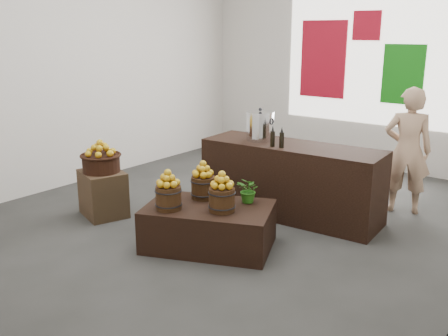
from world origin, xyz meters
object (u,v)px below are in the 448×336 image
Objects in this scene: crate at (103,193)px; counter at (291,180)px; wicker_basket at (101,163)px; shopper at (407,151)px; display_table at (209,226)px; stock_pot_left at (260,127)px.

crate is 2.52m from counter.
shopper is at bearing 40.06° from wicker_basket.
counter is 1.62m from shopper.
wicker_basket is at bearing 159.59° from display_table.
crate is 4.13m from shopper.
wicker_basket reaches higher than crate.
stock_pot_left is at bearing 77.70° from display_table.
wicker_basket is 0.20× the size of counter.
stock_pot_left is (-0.49, -0.03, 0.67)m from counter.
display_table is (1.77, 0.08, -0.48)m from wicker_basket.
crate is 1.66× the size of stock_pot_left.
stock_pot_left is at bearing -180.00° from counter.
shopper is (1.63, 1.12, -0.30)m from stock_pot_left.
counter reaches higher than wicker_basket.
display_table is (1.77, 0.08, -0.06)m from crate.
crate is 0.36× the size of shopper.
wicker_basket is (0.00, 0.00, 0.42)m from crate.
wicker_basket reaches higher than display_table.
crate is 1.25× the size of wicker_basket.
stock_pot_left is (-0.27, 1.43, 0.92)m from display_table.
counter is at bearing 58.48° from display_table.
display_table is 0.60× the size of counter.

